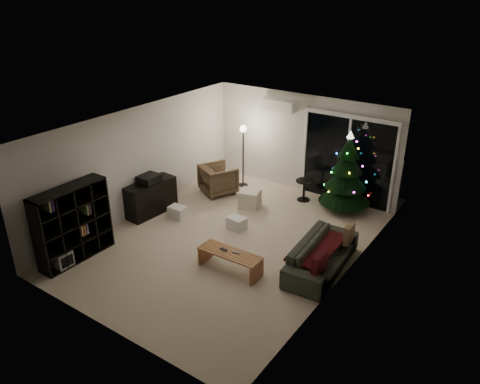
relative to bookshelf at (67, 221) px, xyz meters
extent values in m
plane|color=beige|center=(2.25, 2.20, -0.76)|extent=(6.50, 6.50, 0.00)
plane|color=white|center=(2.25, 2.20, 1.74)|extent=(6.50, 6.50, 0.00)
cube|color=silver|center=(2.25, 5.45, 0.49)|extent=(5.00, 0.02, 2.50)
cube|color=silver|center=(2.25, -1.05, 0.49)|extent=(5.00, 0.02, 2.50)
cube|color=silver|center=(-0.25, 2.20, 0.49)|extent=(0.02, 6.50, 2.50)
cube|color=silver|center=(4.75, 2.20, 0.49)|extent=(0.02, 6.50, 2.50)
cube|color=black|center=(3.45, 5.43, 0.29)|extent=(2.20, 0.02, 2.10)
cube|color=white|center=(1.55, 5.33, 1.39)|extent=(0.90, 0.22, 0.28)
cube|color=#3F3833|center=(3.45, 5.95, -0.81)|extent=(2.60, 1.00, 0.10)
cube|color=white|center=(3.45, 6.35, -0.26)|extent=(2.20, 0.06, 1.00)
cube|color=black|center=(0.00, 2.25, -0.37)|extent=(0.55, 1.28, 0.78)
cube|color=black|center=(0.00, 2.25, 0.11)|extent=(0.40, 0.47, 0.17)
imported|color=brown|center=(0.61, 4.04, -0.39)|extent=(1.08, 1.09, 0.75)
cube|color=beige|center=(1.72, 3.83, -0.55)|extent=(0.57, 0.57, 0.42)
cube|color=white|center=(0.66, 2.41, -0.62)|extent=(0.39, 0.31, 0.27)
cube|color=white|center=(2.09, 2.75, -0.62)|extent=(0.42, 0.33, 0.27)
cylinder|color=black|center=(2.62, 4.89, -0.49)|extent=(0.49, 0.49, 0.53)
cylinder|color=black|center=(0.86, 4.79, 0.03)|extent=(0.25, 0.25, 1.58)
imported|color=#31382A|center=(4.30, 2.39, -0.46)|extent=(0.95, 2.09, 0.59)
cube|color=#41110D|center=(4.20, 2.39, -0.33)|extent=(0.63, 1.46, 0.05)
cube|color=#806147|center=(4.55, 3.04, -0.22)|extent=(0.15, 0.40, 0.39)
cube|color=#41110D|center=(4.55, 1.74, -0.22)|extent=(0.14, 0.40, 0.39)
cube|color=black|center=(2.77, 1.36, -0.36)|extent=(0.16, 0.05, 0.02)
cube|color=slate|center=(3.02, 1.41, -0.36)|extent=(0.15, 0.09, 0.02)
cone|color=black|center=(3.65, 4.96, 0.22)|extent=(1.40, 1.40, 1.95)
camera|label=1|loc=(7.30, -4.65, 4.29)|focal=35.00mm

